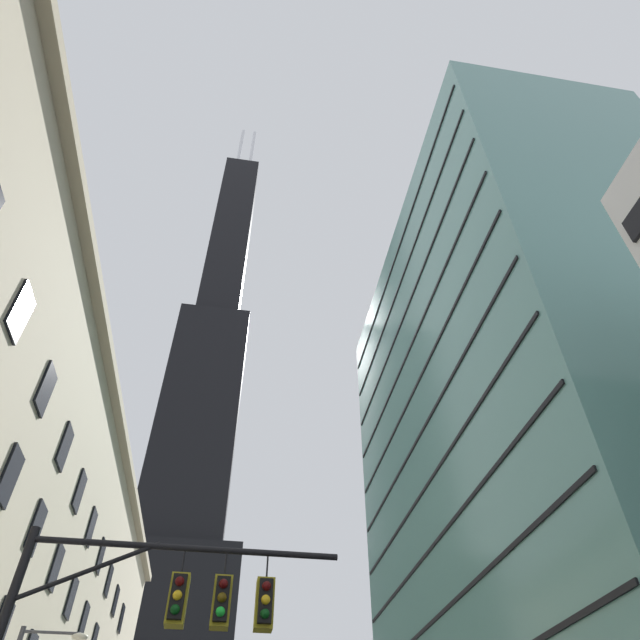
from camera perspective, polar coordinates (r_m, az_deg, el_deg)
The scene contains 3 objects.
dark_skyscraper at distance 120.15m, azimuth -13.08°, elevation -15.22°, with size 23.26×23.26×194.68m.
glass_office_midrise at distance 46.06m, azimuth 19.85°, elevation -12.10°, with size 15.99×36.13×47.45m.
traffic_signal_mast at distance 13.66m, azimuth -16.15°, elevation -27.79°, with size 7.00×0.63×6.82m.
Camera 1 is at (-2.14, -8.96, 1.80)m, focal length 31.52 mm.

